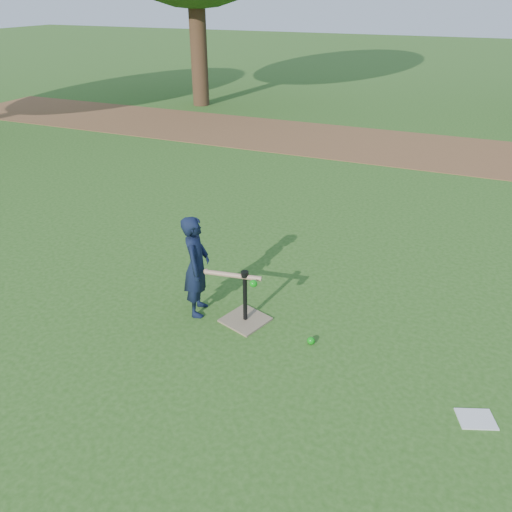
% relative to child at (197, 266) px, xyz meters
% --- Properties ---
extents(ground, '(80.00, 80.00, 0.00)m').
position_rel_child_xyz_m(ground, '(0.62, 0.04, -0.57)').
color(ground, '#285116').
rests_on(ground, ground).
extents(dirt_strip, '(24.00, 3.00, 0.01)m').
position_rel_child_xyz_m(dirt_strip, '(0.62, 7.54, -0.57)').
color(dirt_strip, brown).
rests_on(dirt_strip, ground).
extents(child, '(0.39, 0.48, 1.15)m').
position_rel_child_xyz_m(child, '(0.00, 0.00, 0.00)').
color(child, black).
rests_on(child, ground).
extents(wiffle_ball_ground, '(0.08, 0.08, 0.08)m').
position_rel_child_xyz_m(wiffle_ball_ground, '(1.33, -0.08, -0.53)').
color(wiffle_ball_ground, '#0D9110').
rests_on(wiffle_ball_ground, ground).
extents(clipboard, '(0.36, 0.32, 0.01)m').
position_rel_child_xyz_m(clipboard, '(2.91, -0.52, -0.57)').
color(clipboard, silver).
rests_on(clipboard, ground).
extents(batting_tee, '(0.55, 0.55, 0.61)m').
position_rel_child_xyz_m(batting_tee, '(0.55, 0.03, -0.46)').
color(batting_tee, '#847054').
rests_on(batting_tee, ground).
extents(swing_action, '(0.63, 0.17, 0.08)m').
position_rel_child_xyz_m(swing_action, '(0.45, -0.01, -0.02)').
color(swing_action, tan).
rests_on(swing_action, ground).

